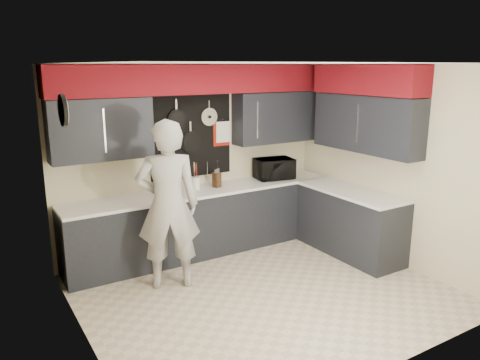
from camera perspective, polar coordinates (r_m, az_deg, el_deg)
ground at (r=5.63m, az=2.85°, el=-13.47°), size 4.00×4.00×0.00m
back_wall_assembly at (r=6.42m, az=-5.05°, el=8.65°), size 4.00×0.36×2.60m
right_wall_assembly at (r=6.46m, az=15.51°, el=7.64°), size 0.36×3.50×2.60m
left_wall_assembly at (r=4.40m, az=-19.05°, el=-3.42°), size 0.05×3.50×2.60m
base_cabinets at (r=6.57m, az=0.85°, el=-5.04°), size 3.95×2.20×0.92m
microwave at (r=7.03m, az=4.17°, el=1.39°), size 0.61×0.47×0.31m
knife_block at (r=6.54m, az=-2.85°, el=0.02°), size 0.12×0.12×0.21m
utensil_crock at (r=6.46m, az=-5.46°, el=-0.36°), size 0.13×0.13×0.17m
coffee_maker at (r=6.26m, az=-8.92°, el=-0.24°), size 0.17×0.21×0.31m
person at (r=5.49m, az=-8.77°, el=-3.06°), size 0.86×0.71×2.01m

